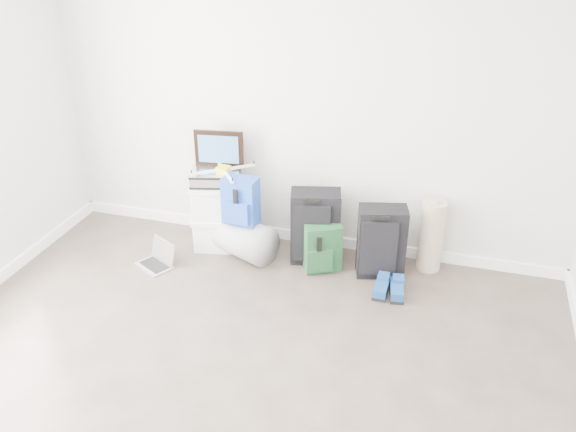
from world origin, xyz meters
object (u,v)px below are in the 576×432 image
(boxes_stack, at_px, (218,214))
(duffel_bag, at_px, (243,238))
(briefcase, at_px, (216,177))
(large_suitcase, at_px, (315,227))
(laptop, at_px, (158,260))
(carry_on, at_px, (381,242))

(boxes_stack, relative_size, duffel_bag, 1.12)
(briefcase, xyz_separation_m, duffel_bag, (0.27, -0.11, -0.51))
(large_suitcase, bearing_deg, laptop, -173.50)
(large_suitcase, relative_size, carry_on, 1.06)
(laptop, bearing_deg, boxes_stack, 79.28)
(laptop, bearing_deg, carry_on, 40.85)
(boxes_stack, distance_m, duffel_bag, 0.32)
(boxes_stack, distance_m, briefcase, 0.37)
(briefcase, height_order, carry_on, briefcase)
(duffel_bag, bearing_deg, large_suitcase, 33.59)
(boxes_stack, distance_m, laptop, 0.66)
(boxes_stack, relative_size, laptop, 1.69)
(briefcase, distance_m, carry_on, 1.51)
(boxes_stack, relative_size, briefcase, 1.51)
(boxes_stack, bearing_deg, laptop, -142.27)
(boxes_stack, bearing_deg, large_suitcase, -12.92)
(boxes_stack, bearing_deg, briefcase, -12.97)
(carry_on, distance_m, laptop, 1.91)
(large_suitcase, height_order, carry_on, large_suitcase)
(boxes_stack, bearing_deg, carry_on, -15.52)
(briefcase, height_order, large_suitcase, briefcase)
(boxes_stack, bearing_deg, duffel_bag, -34.59)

